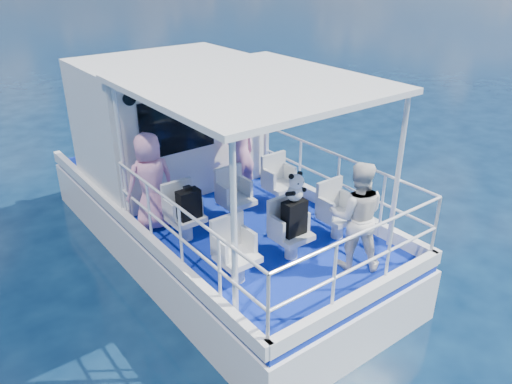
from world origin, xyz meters
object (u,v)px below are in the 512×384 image
Objects in this scene: passenger_stbd_aft at (357,216)px; backpack_center at (294,218)px; passenger_port_fwd at (150,182)px; panda at (295,187)px.

backpack_center is (-0.52, 0.62, -0.12)m from passenger_stbd_aft.
passenger_stbd_aft reaches higher than backpack_center.
panda is at bearing 124.18° from passenger_port_fwd.
passenger_port_fwd reaches higher than backpack_center.
passenger_stbd_aft is 3.04× the size of backpack_center.
backpack_center is 0.44m from panda.
backpack_center is at bearing -127.60° from panda.
passenger_port_fwd is 3.05× the size of backpack_center.
passenger_port_fwd reaches higher than passenger_stbd_aft.
panda is at bearing -10.29° from passenger_stbd_aft.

